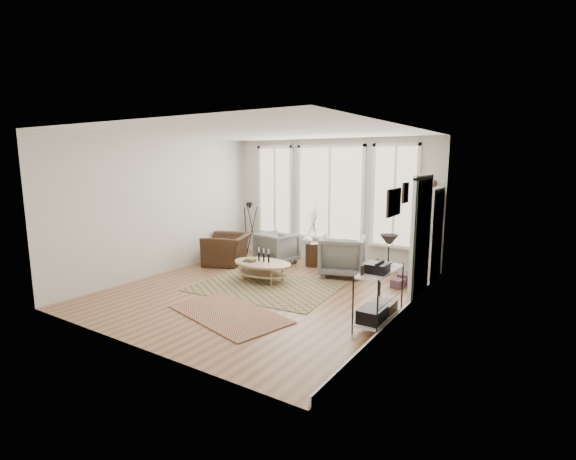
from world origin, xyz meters
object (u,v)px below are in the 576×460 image
Objects in this scene: armchair_left at (277,248)px; side_table at (313,235)px; bookcase at (429,236)px; accent_chair at (227,249)px; armchair_right at (342,256)px; coffee_table at (262,266)px; low_shelf at (379,291)px.

armchair_left is 0.94m from side_table.
bookcase is 4.53m from accent_chair.
coffee_table is at bearing 29.28° from armchair_right.
bookcase is at bearing -165.93° from armchair_left.
low_shelf is 1.23× the size of accent_chair.
side_table is at bearing -39.68° from armchair_right.
armchair_left is 1.18m from accent_chair.
armchair_right is (1.72, -0.08, 0.05)m from armchair_left.
low_shelf is 4.61m from accent_chair.
bookcase is 2.21× the size of armchair_right.
accent_chair is (-1.56, 0.73, 0.03)m from coffee_table.
side_table is (0.83, 0.25, 0.35)m from armchair_left.
bookcase reaches higher than coffee_table.
bookcase is 1.36× the size of side_table.
bookcase is 1.80m from armchair_right.
side_table is at bearing 135.36° from low_shelf.
low_shelf reaches higher than armchair_left.
coffee_table is at bearing -149.34° from bookcase.
coffee_table is 1.54× the size of armchair_left.
armchair_left is at bearing 146.31° from low_shelf.
low_shelf is 0.86× the size of side_table.
bookcase reaches higher than side_table.
armchair_right reaches higher than armchair_left.
armchair_right is 1.00m from side_table.
armchair_right is (-1.68, -0.37, -0.53)m from bookcase.
low_shelf is 1.40× the size of armchair_right.
low_shelf is at bearing -91.28° from bookcase.
coffee_table is 1.72m from accent_chair.
armchair_right is (1.15, 1.30, 0.11)m from coffee_table.
side_table is (0.26, 1.63, 0.42)m from coffee_table.
armchair_right is at bearing -20.36° from side_table.
armchair_left is (-3.34, 2.23, -0.14)m from low_shelf.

